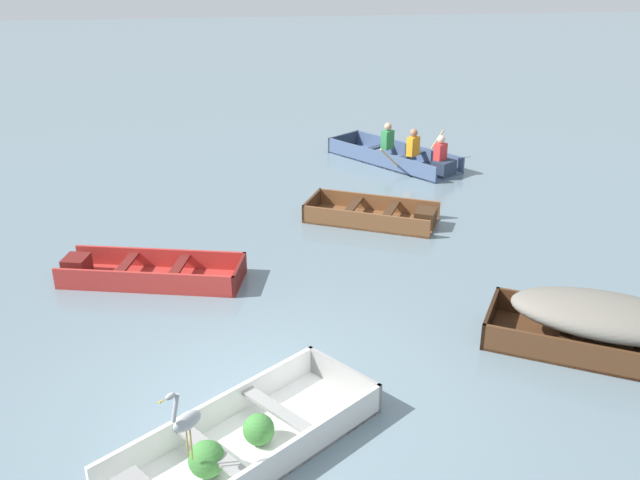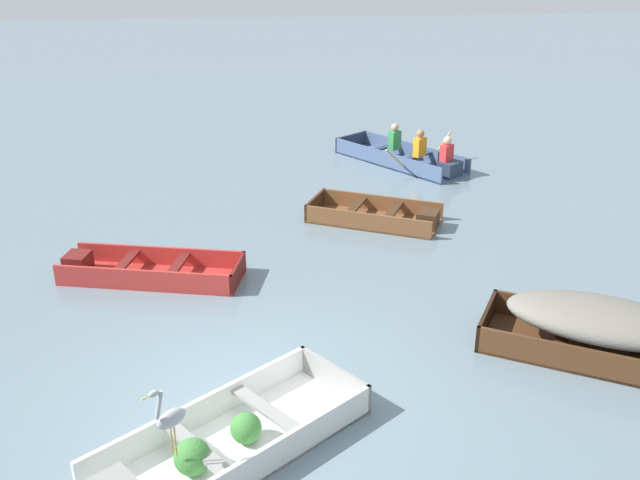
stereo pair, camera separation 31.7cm
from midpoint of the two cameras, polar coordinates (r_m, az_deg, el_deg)
name	(u,v)px [view 2 (the right image)]	position (r m, az deg, el deg)	size (l,w,h in m)	color
ground_plane	(251,401)	(8.67, -4.50, -12.75)	(80.00, 80.00, 0.00)	slate
dinghy_white_foreground	(221,446)	(7.84, -6.73, -16.05)	(3.13, 2.81, 0.42)	white
skiff_red_near_moored	(145,271)	(11.68, -13.09, -2.41)	(2.98, 1.54, 0.35)	#AD2D28
skiff_dark_varnish_mid_moored	(604,326)	(9.99, 22.64, -6.39)	(3.16, 2.47, 0.77)	#4C2D19
skiff_wooden_brown_far_moored	(380,216)	(13.59, 5.51, 1.90)	(2.66, 2.00, 0.35)	brown
rowboat_slate_blue_with_crew	(408,157)	(17.00, 7.56, 6.63)	(2.86, 3.30, 0.93)	#475B7F
heron_on_dinghy	(170,417)	(7.07, -10.64, -13.75)	(0.39, 0.36, 0.84)	olive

